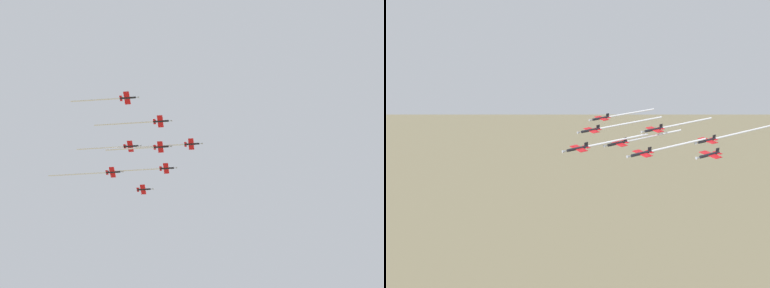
% 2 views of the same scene
% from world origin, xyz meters
% --- Properties ---
extents(jet_lead, '(16.88, 35.99, 2.25)m').
position_xyz_m(jet_lead, '(10.00, 0.71, 207.96)').
color(jet_lead, black).
extents(jet_port_inner, '(16.36, 34.76, 2.25)m').
position_xyz_m(jet_port_inner, '(18.81, 21.33, 207.97)').
color(jet_port_inner, black).
extents(jet_starboard_inner, '(18.87, 40.71, 2.25)m').
position_xyz_m(jet_starboard_inner, '(-11.93, 11.26, 207.95)').
color(jet_starboard_inner, black).
extents(jet_port_outer, '(16.81, 35.84, 2.25)m').
position_xyz_m(jet_port_outer, '(3.15, 16.99, 206.74)').
color(jet_port_outer, black).
extents(jet_starboard_outer, '(8.24, 10.65, 2.25)m').
position_xyz_m(jet_starboard_outer, '(30.66, 34.72, 209.44)').
color(jet_starboard_outer, black).
extents(jet_center_rear, '(16.30, 34.61, 2.25)m').
position_xyz_m(jet_center_rear, '(-31.99, 17.36, 206.74)').
color(jet_center_rear, black).
extents(jet_port_trail, '(16.68, 35.53, 2.25)m').
position_xyz_m(jet_port_trail, '(-3.68, 33.21, 209.32)').
color(jet_port_trail, black).
extents(jet_starboard_trail, '(19.51, 42.25, 2.25)m').
position_xyz_m(jet_starboard_trail, '(5.00, 54.13, 207.04)').
color(jet_starboard_trail, black).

